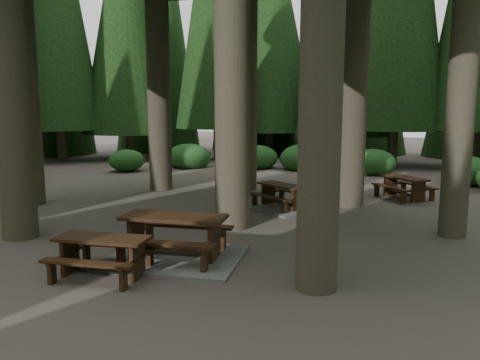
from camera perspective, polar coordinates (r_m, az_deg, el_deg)
The scene contains 6 objects.
ground at distance 11.70m, azimuth -4.76°, elevation -5.40°, with size 80.00×80.00×0.00m, color #554B45.
picnic_table_a at distance 9.07m, azimuth -7.98°, elevation -7.69°, with size 3.03×2.75×0.85m.
picnic_table_c at distance 13.52m, azimuth 5.25°, elevation -2.51°, with size 2.54×2.35×0.70m.
picnic_table_d at distance 15.74m, azimuth 19.36°, elevation -0.49°, with size 2.08×2.03×0.70m.
picnic_table_e at distance 8.40m, azimuth -16.40°, elevation -8.20°, with size 1.90×1.70×0.69m.
shrub_ring at distance 11.86m, azimuth 0.10°, elevation -3.20°, with size 23.86×24.64×1.49m.
Camera 1 is at (6.56, -9.26, 2.84)m, focal length 35.00 mm.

